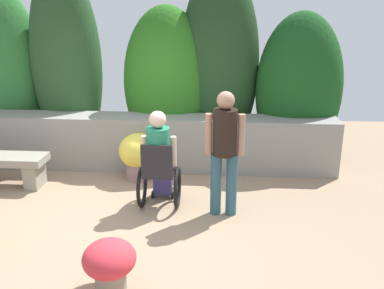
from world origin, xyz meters
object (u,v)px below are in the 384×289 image
flower_pot_purple_near (110,263)px  flower_pot_small_foreground (138,155)px  person_in_wheelchair (159,162)px  person_standing_companion (225,146)px

flower_pot_purple_near → flower_pot_small_foreground: bearing=95.5°
person_in_wheelchair → flower_pot_small_foreground: person_in_wheelchair is taller
flower_pot_small_foreground → person_in_wheelchair: bearing=-62.6°
person_in_wheelchair → flower_pot_small_foreground: 1.05m
flower_pot_small_foreground → flower_pot_purple_near: bearing=-84.5°
person_in_wheelchair → flower_pot_small_foreground: (-0.47, 0.91, -0.23)m
person_standing_companion → flower_pot_small_foreground: size_ratio=2.21×
person_in_wheelchair → person_standing_companion: size_ratio=0.82×
person_in_wheelchair → flower_pot_small_foreground: bearing=109.8°
person_standing_companion → flower_pot_purple_near: 2.05m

